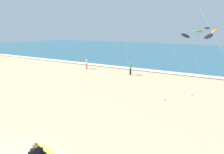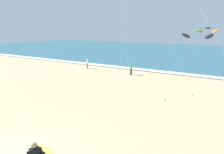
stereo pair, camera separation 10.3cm
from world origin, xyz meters
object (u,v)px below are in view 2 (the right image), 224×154
object	(u,v)px
kite_arc_emerald_mid	(197,35)
kite_arc_charcoal_far	(208,30)
bystander_green_top	(131,69)
bystander_white_top	(87,63)

from	to	relation	value
kite_arc_emerald_mid	kite_arc_charcoal_far	world-z (taller)	kite_arc_charcoal_far
kite_arc_emerald_mid	bystander_green_top	world-z (taller)	kite_arc_emerald_mid
kite_arc_emerald_mid	bystander_white_top	size ratio (longest dim) A/B	3.60
kite_arc_emerald_mid	bystander_green_top	size ratio (longest dim) A/B	3.60
kite_arc_emerald_mid	bystander_green_top	bearing A→B (deg)	161.44
kite_arc_emerald_mid	bystander_green_top	xyz separation A→B (m)	(-8.26, 2.77, -4.40)
bystander_white_top	kite_arc_charcoal_far	bearing A→B (deg)	16.19
kite_arc_emerald_mid	bystander_white_top	distance (m)	16.67
bystander_green_top	bystander_white_top	bearing A→B (deg)	176.92
kite_arc_emerald_mid	kite_arc_charcoal_far	size ratio (longest dim) A/B	0.96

